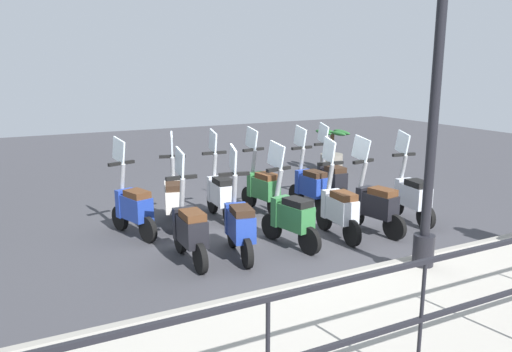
% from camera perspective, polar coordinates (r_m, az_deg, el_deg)
% --- Properties ---
extents(ground_plane, '(28.00, 28.00, 0.00)m').
position_cam_1_polar(ground_plane, '(8.27, 3.74, -6.02)').
color(ground_plane, '#38383D').
extents(promenade_walkway, '(2.20, 20.00, 0.15)m').
position_cam_1_polar(promenade_walkway, '(5.97, 19.89, -13.59)').
color(promenade_walkway, '#A39E93').
rests_on(promenade_walkway, ground_plane).
extents(lamp_post_near, '(0.26, 0.90, 4.16)m').
position_cam_1_polar(lamp_post_near, '(6.34, 19.61, 6.01)').
color(lamp_post_near, black).
rests_on(lamp_post_near, promenade_walkway).
extents(potted_palm, '(1.06, 0.66, 1.05)m').
position_cam_1_polar(potted_palm, '(12.72, 8.65, 2.49)').
color(potted_palm, slate).
rests_on(potted_palm, ground_plane).
extents(scooter_near_0, '(1.23, 0.44, 1.54)m').
position_cam_1_polar(scooter_near_0, '(8.86, 17.34, -2.06)').
color(scooter_near_0, black).
rests_on(scooter_near_0, ground_plane).
extents(scooter_near_1, '(1.23, 0.47, 1.54)m').
position_cam_1_polar(scooter_near_1, '(8.13, 13.42, -3.12)').
color(scooter_near_1, black).
rests_on(scooter_near_1, ground_plane).
extents(scooter_near_2, '(1.23, 0.44, 1.54)m').
position_cam_1_polar(scooter_near_2, '(7.80, 9.39, -3.60)').
color(scooter_near_2, black).
rests_on(scooter_near_2, ground_plane).
extents(scooter_near_3, '(1.22, 0.49, 1.54)m').
position_cam_1_polar(scooter_near_3, '(7.34, 3.97, -4.49)').
color(scooter_near_3, black).
rests_on(scooter_near_3, ground_plane).
extents(scooter_near_4, '(1.22, 0.48, 1.54)m').
position_cam_1_polar(scooter_near_4, '(6.94, -1.91, -5.47)').
color(scooter_near_4, black).
rests_on(scooter_near_4, ground_plane).
extents(scooter_near_5, '(1.23, 0.44, 1.54)m').
position_cam_1_polar(scooter_near_5, '(6.80, -7.62, -5.97)').
color(scooter_near_5, black).
rests_on(scooter_near_5, ground_plane).
extents(scooter_far_0, '(1.23, 0.44, 1.54)m').
position_cam_1_polar(scooter_far_0, '(9.73, 8.56, -0.36)').
color(scooter_far_0, black).
rests_on(scooter_far_0, ground_plane).
extents(scooter_far_1, '(1.23, 0.44, 1.54)m').
position_cam_1_polar(scooter_far_1, '(9.24, 6.19, -0.97)').
color(scooter_far_1, black).
rests_on(scooter_far_1, ground_plane).
extents(scooter_far_2, '(1.23, 0.45, 1.54)m').
position_cam_1_polar(scooter_far_2, '(9.00, 0.71, -1.27)').
color(scooter_far_2, black).
rests_on(scooter_far_2, ground_plane).
extents(scooter_far_3, '(1.23, 0.44, 1.54)m').
position_cam_1_polar(scooter_far_3, '(8.65, -4.10, -1.86)').
color(scooter_far_3, black).
rests_on(scooter_far_3, ground_plane).
extents(scooter_far_4, '(1.20, 0.54, 1.54)m').
position_cam_1_polar(scooter_far_4, '(8.39, -9.35, -2.46)').
color(scooter_far_4, black).
rests_on(scooter_far_4, ground_plane).
extents(scooter_far_5, '(1.20, 0.55, 1.54)m').
position_cam_1_polar(scooter_far_5, '(8.00, -13.89, -3.39)').
color(scooter_far_5, black).
rests_on(scooter_far_5, ground_plane).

